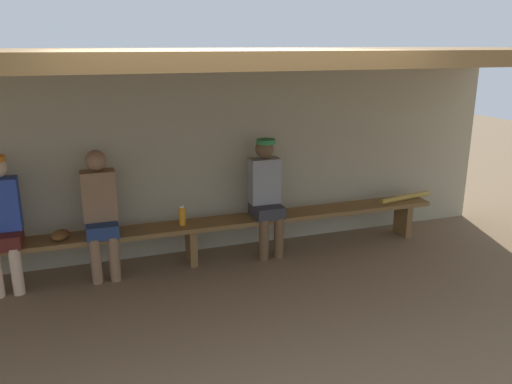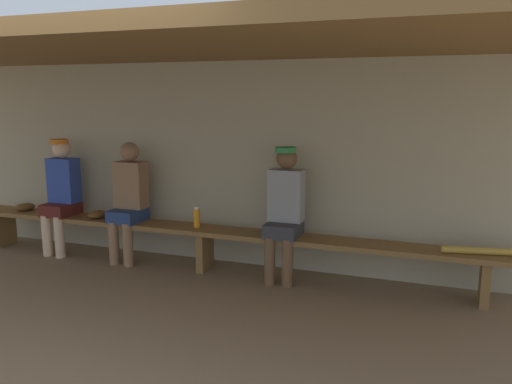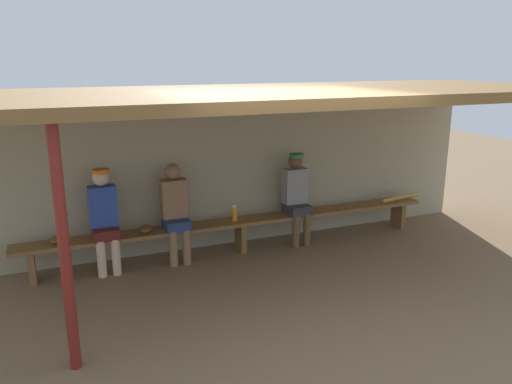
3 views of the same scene
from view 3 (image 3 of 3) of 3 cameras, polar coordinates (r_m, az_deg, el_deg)
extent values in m
plane|color=brown|center=(6.06, 3.61, -11.50)|extent=(24.00, 24.00, 0.00)
cube|color=tan|center=(7.45, -3.02, 2.54)|extent=(8.00, 0.20, 2.20)
cube|color=brown|center=(6.08, 1.01, 10.83)|extent=(8.00, 2.80, 0.12)
cylinder|color=maroon|center=(4.59, -20.69, -6.36)|extent=(0.10, 0.10, 2.20)
cube|color=brown|center=(7.21, -1.75, -3.33)|extent=(6.00, 0.36, 0.05)
cube|color=brown|center=(6.88, -23.87, -7.61)|extent=(0.08, 0.29, 0.41)
cube|color=brown|center=(7.29, -1.74, -5.05)|extent=(0.08, 0.29, 0.41)
cube|color=brown|center=(8.60, 15.67, -2.47)|extent=(0.08, 0.29, 0.41)
cube|color=#333338|center=(7.51, 4.61, -1.87)|extent=(0.32, 0.40, 0.14)
cylinder|color=brown|center=(7.43, 4.50, -4.42)|extent=(0.11, 0.11, 0.48)
cylinder|color=brown|center=(7.50, 5.73, -4.24)|extent=(0.11, 0.11, 0.48)
cube|color=gray|center=(7.49, 4.38, 0.71)|extent=(0.34, 0.20, 0.52)
sphere|color=brown|center=(7.41, 4.44, 3.48)|extent=(0.21, 0.21, 0.21)
cylinder|color=#2D8442|center=(7.36, 4.59, 4.11)|extent=(0.21, 0.21, 0.05)
cube|color=navy|center=(6.91, -8.94, -3.52)|extent=(0.32, 0.40, 0.14)
cylinder|color=#8C6647|center=(6.84, -9.25, -6.30)|extent=(0.11, 0.11, 0.48)
cylinder|color=#8C6647|center=(6.88, -7.79, -6.12)|extent=(0.11, 0.11, 0.48)
cube|color=#8C6647|center=(6.89, -9.21, -0.71)|extent=(0.34, 0.20, 0.52)
sphere|color=#8C6647|center=(6.80, -9.34, 2.29)|extent=(0.21, 0.21, 0.21)
cube|color=#591E19|center=(6.77, -16.53, -4.36)|extent=(0.32, 0.40, 0.14)
cylinder|color=beige|center=(6.71, -16.96, -7.20)|extent=(0.11, 0.11, 0.48)
cylinder|color=beige|center=(6.73, -15.42, -7.03)|extent=(0.11, 0.11, 0.48)
cube|color=#2D47A5|center=(6.75, -16.81, -1.50)|extent=(0.34, 0.20, 0.52)
sphere|color=beige|center=(6.66, -17.04, 1.56)|extent=(0.21, 0.21, 0.21)
cylinder|color=orange|center=(6.60, -17.07, 2.25)|extent=(0.21, 0.21, 0.05)
cylinder|color=orange|center=(7.15, -2.43, -2.46)|extent=(0.07, 0.07, 0.20)
cylinder|color=white|center=(7.11, -2.44, -1.60)|extent=(0.05, 0.05, 0.02)
ellipsoid|color=brown|center=(6.84, -12.28, -4.08)|extent=(0.24, 0.28, 0.09)
ellipsoid|color=brown|center=(6.79, -21.39, -4.95)|extent=(0.27, 0.29, 0.09)
cylinder|color=#B28C33|center=(8.53, 15.86, -0.62)|extent=(0.80, 0.21, 0.07)
camera|label=1|loc=(1.81, 26.80, 2.91)|focal=36.10mm
camera|label=2|loc=(5.11, 48.68, 0.19)|focal=36.81mm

